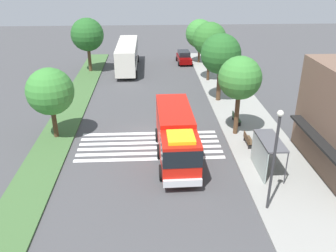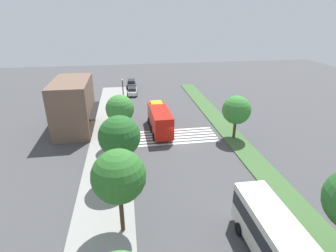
# 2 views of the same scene
# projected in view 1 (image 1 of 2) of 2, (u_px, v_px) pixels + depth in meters

# --- Properties ---
(ground_plane) EXTENTS (120.00, 120.00, 0.00)m
(ground_plane) POSITION_uv_depth(u_px,v_px,m) (150.00, 136.00, 30.78)
(ground_plane) COLOR #424244
(sidewalk) EXTENTS (60.00, 5.33, 0.14)m
(sidewalk) POSITION_uv_depth(u_px,v_px,m) (254.00, 133.00, 31.20)
(sidewalk) COLOR gray
(sidewalk) RESTS_ON ground_plane
(median_strip) EXTENTS (60.00, 3.00, 0.14)m
(median_strip) POSITION_uv_depth(u_px,v_px,m) (56.00, 138.00, 30.37)
(median_strip) COLOR #3D6033
(median_strip) RESTS_ON ground_plane
(crosswalk) EXTENTS (4.95, 11.60, 0.01)m
(crosswalk) POSITION_uv_depth(u_px,v_px,m) (150.00, 145.00, 29.24)
(crosswalk) COLOR silver
(crosswalk) RESTS_ON ground_plane
(fire_truck) EXTENTS (9.38, 2.97, 3.57)m
(fire_truck) POSITION_uv_depth(u_px,v_px,m) (176.00, 136.00, 26.33)
(fire_truck) COLOR red
(fire_truck) RESTS_ON ground_plane
(parked_car_west) EXTENTS (4.49, 2.18, 1.77)m
(parked_car_west) POSITION_uv_depth(u_px,v_px,m) (184.00, 57.00, 52.70)
(parked_car_west) COLOR #720505
(parked_car_west) RESTS_ON ground_plane
(transit_bus) EXTENTS (11.88, 2.87, 3.64)m
(transit_bus) POSITION_uv_depth(u_px,v_px,m) (127.00, 54.00, 49.06)
(transit_bus) COLOR silver
(transit_bus) RESTS_ON ground_plane
(bus_stop_shelter) EXTENTS (3.50, 1.40, 2.46)m
(bus_stop_shelter) POSITION_uv_depth(u_px,v_px,m) (265.00, 149.00, 24.71)
(bus_stop_shelter) COLOR #4C4C51
(bus_stop_shelter) RESTS_ON sidewalk
(bench_near_shelter) EXTENTS (1.60, 0.50, 0.90)m
(bench_near_shelter) POSITION_uv_depth(u_px,v_px,m) (248.00, 140.00, 28.88)
(bench_near_shelter) COLOR #4C3823
(bench_near_shelter) RESTS_ON sidewalk
(bench_west_of_shelter) EXTENTS (1.60, 0.50, 0.90)m
(bench_west_of_shelter) POSITION_uv_depth(u_px,v_px,m) (236.00, 118.00, 32.84)
(bench_west_of_shelter) COLOR #2D472D
(bench_west_of_shelter) RESTS_ON sidewalk
(street_lamp) EXTENTS (0.36, 0.36, 6.38)m
(street_lamp) POSITION_uv_depth(u_px,v_px,m) (275.00, 154.00, 20.02)
(street_lamp) COLOR #2D2D30
(street_lamp) RESTS_ON sidewalk
(sidewalk_tree_far_west) EXTENTS (4.05, 4.05, 6.23)m
(sidewalk_tree_far_west) POSITION_uv_depth(u_px,v_px,m) (200.00, 34.00, 51.19)
(sidewalk_tree_far_west) COLOR #513823
(sidewalk_tree_far_west) RESTS_ON sidewalk
(sidewalk_tree_west) EXTENTS (4.08, 4.08, 7.14)m
(sidewalk_tree_west) POSITION_uv_depth(u_px,v_px,m) (210.00, 39.00, 42.92)
(sidewalk_tree_west) COLOR #47301E
(sidewalk_tree_west) RESTS_ON sidewalk
(sidewalk_tree_center) EXTENTS (4.15, 4.15, 7.08)m
(sidewalk_tree_center) POSITION_uv_depth(u_px,v_px,m) (221.00, 54.00, 36.45)
(sidewalk_tree_center) COLOR #513823
(sidewalk_tree_center) RESTS_ON sidewalk
(sidewalk_tree_east) EXTENTS (3.56, 3.56, 6.76)m
(sidewalk_tree_east) POSITION_uv_depth(u_px,v_px,m) (240.00, 78.00, 28.97)
(sidewalk_tree_east) COLOR #513823
(sidewalk_tree_east) RESTS_ON sidewalk
(median_tree_far_west) EXTENTS (4.29, 4.29, 7.04)m
(median_tree_far_west) POSITION_uv_depth(u_px,v_px,m) (87.00, 35.00, 46.79)
(median_tree_far_west) COLOR #513823
(median_tree_far_west) RESTS_ON median_strip
(median_tree_west) EXTENTS (3.85, 3.85, 5.96)m
(median_tree_west) POSITION_uv_depth(u_px,v_px,m) (50.00, 92.00, 28.76)
(median_tree_west) COLOR #47301E
(median_tree_west) RESTS_ON median_strip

